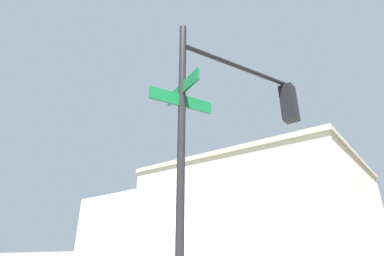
% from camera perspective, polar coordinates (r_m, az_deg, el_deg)
% --- Properties ---
extents(traffic_signal_near, '(1.50, 3.14, 5.11)m').
position_cam_1_polar(traffic_signal_near, '(5.03, 10.21, 1.95)').
color(traffic_signal_near, black).
rests_on(traffic_signal_near, ground_plane).
extents(building_stucco, '(18.83, 19.23, 8.59)m').
position_cam_1_polar(building_stucco, '(30.69, 14.98, -16.61)').
color(building_stucco, beige).
rests_on(building_stucco, ground_plane).
extents(box_truck_second, '(7.69, 2.86, 3.23)m').
position_cam_1_polar(box_truck_second, '(10.37, -6.45, -20.91)').
color(box_truck_second, silver).
rests_on(box_truck_second, ground_plane).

